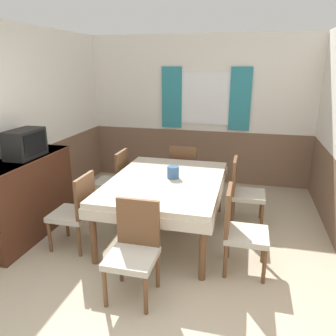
{
  "coord_description": "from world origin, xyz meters",
  "views": [
    {
      "loc": [
        0.9,
        -1.92,
        2.08
      ],
      "look_at": [
        -0.03,
        1.76,
        0.89
      ],
      "focal_mm": 35.0,
      "sensor_mm": 36.0,
      "label": 1
    }
  ],
  "objects_px": {
    "chair_right_near": "(240,228)",
    "tv": "(25,144)",
    "chair_left_far": "(114,179)",
    "vase": "(173,172)",
    "chair_head_window": "(184,171)",
    "chair_head_near": "(134,247)",
    "chair_left_near": "(76,210)",
    "sideboard": "(26,197)",
    "chair_right_far": "(243,190)",
    "dining_table": "(166,187)"
  },
  "relations": [
    {
      "from": "tv",
      "to": "chair_left_far",
      "type": "bearing_deg",
      "value": 52.71
    },
    {
      "from": "sideboard",
      "to": "chair_left_near",
      "type": "bearing_deg",
      "value": -8.98
    },
    {
      "from": "chair_head_window",
      "to": "chair_left_near",
      "type": "xyz_separation_m",
      "value": [
        -0.93,
        -1.74,
        0.0
      ]
    },
    {
      "from": "chair_head_window",
      "to": "tv",
      "type": "bearing_deg",
      "value": -136.64
    },
    {
      "from": "chair_head_near",
      "to": "vase",
      "type": "xyz_separation_m",
      "value": [
        0.07,
        1.26,
        0.33
      ]
    },
    {
      "from": "dining_table",
      "to": "sideboard",
      "type": "xyz_separation_m",
      "value": [
        -1.69,
        -0.44,
        -0.12
      ]
    },
    {
      "from": "chair_right_far",
      "to": "tv",
      "type": "xyz_separation_m",
      "value": [
        -2.58,
        -0.94,
        0.71
      ]
    },
    {
      "from": "chair_head_near",
      "to": "tv",
      "type": "relative_size",
      "value": 1.83
    },
    {
      "from": "chair_left_far",
      "to": "chair_head_window",
      "type": "height_order",
      "value": "same"
    },
    {
      "from": "chair_left_near",
      "to": "chair_right_near",
      "type": "xyz_separation_m",
      "value": [
        1.87,
        0.0,
        0.0
      ]
    },
    {
      "from": "chair_left_far",
      "to": "tv",
      "type": "bearing_deg",
      "value": 142.71
    },
    {
      "from": "tv",
      "to": "vase",
      "type": "bearing_deg",
      "value": 14.78
    },
    {
      "from": "chair_left_near",
      "to": "chair_right_near",
      "type": "height_order",
      "value": "same"
    },
    {
      "from": "chair_left_far",
      "to": "vase",
      "type": "distance_m",
      "value": 1.17
    },
    {
      "from": "chair_head_window",
      "to": "chair_right_near",
      "type": "height_order",
      "value": "same"
    },
    {
      "from": "chair_right_far",
      "to": "chair_left_near",
      "type": "bearing_deg",
      "value": -58.89
    },
    {
      "from": "chair_head_near",
      "to": "chair_right_near",
      "type": "relative_size",
      "value": 1.0
    },
    {
      "from": "tv",
      "to": "vase",
      "type": "height_order",
      "value": "tv"
    },
    {
      "from": "chair_left_far",
      "to": "vase",
      "type": "height_order",
      "value": "chair_left_far"
    },
    {
      "from": "chair_right_far",
      "to": "sideboard",
      "type": "bearing_deg",
      "value": -68.95
    },
    {
      "from": "chair_right_near",
      "to": "chair_right_far",
      "type": "distance_m",
      "value": 1.13
    },
    {
      "from": "chair_left_far",
      "to": "chair_head_near",
      "type": "distance_m",
      "value": 1.98
    },
    {
      "from": "chair_head_near",
      "to": "chair_right_near",
      "type": "bearing_deg",
      "value": -146.53
    },
    {
      "from": "chair_left_near",
      "to": "chair_right_far",
      "type": "xyz_separation_m",
      "value": [
        1.87,
        1.13,
        0.0
      ]
    },
    {
      "from": "chair_left_near",
      "to": "chair_right_near",
      "type": "relative_size",
      "value": 1.0
    },
    {
      "from": "sideboard",
      "to": "tv",
      "type": "relative_size",
      "value": 2.95
    },
    {
      "from": "sideboard",
      "to": "chair_right_near",
      "type": "bearing_deg",
      "value": -2.6
    },
    {
      "from": "dining_table",
      "to": "chair_head_window",
      "type": "xyz_separation_m",
      "value": [
        0.0,
        1.18,
        -0.16
      ]
    },
    {
      "from": "chair_right_near",
      "to": "tv",
      "type": "relative_size",
      "value": 1.83
    },
    {
      "from": "chair_head_window",
      "to": "tv",
      "type": "relative_size",
      "value": 1.83
    },
    {
      "from": "chair_head_near",
      "to": "chair_left_far",
      "type": "bearing_deg",
      "value": -61.84
    },
    {
      "from": "chair_left_far",
      "to": "chair_left_near",
      "type": "distance_m",
      "value": 1.13
    },
    {
      "from": "chair_left_far",
      "to": "sideboard",
      "type": "xyz_separation_m",
      "value": [
        -0.75,
        -1.01,
        0.04
      ]
    },
    {
      "from": "chair_head_near",
      "to": "chair_left_near",
      "type": "height_order",
      "value": "same"
    },
    {
      "from": "chair_head_window",
      "to": "vase",
      "type": "xyz_separation_m",
      "value": [
        0.07,
        -1.1,
        0.33
      ]
    },
    {
      "from": "chair_right_near",
      "to": "tv",
      "type": "distance_m",
      "value": 2.69
    },
    {
      "from": "dining_table",
      "to": "sideboard",
      "type": "relative_size",
      "value": 1.27
    },
    {
      "from": "chair_right_near",
      "to": "chair_right_far",
      "type": "height_order",
      "value": "same"
    },
    {
      "from": "chair_left_far",
      "to": "tv",
      "type": "distance_m",
      "value": 1.38
    },
    {
      "from": "chair_head_window",
      "to": "chair_head_near",
      "type": "distance_m",
      "value": 2.36
    },
    {
      "from": "tv",
      "to": "vase",
      "type": "distance_m",
      "value": 1.82
    },
    {
      "from": "chair_left_far",
      "to": "chair_right_near",
      "type": "relative_size",
      "value": 1.0
    },
    {
      "from": "chair_head_near",
      "to": "chair_head_window",
      "type": "bearing_deg",
      "value": -90.0
    },
    {
      "from": "sideboard",
      "to": "tv",
      "type": "height_order",
      "value": "tv"
    },
    {
      "from": "chair_head_near",
      "to": "sideboard",
      "type": "distance_m",
      "value": 1.84
    },
    {
      "from": "chair_head_window",
      "to": "chair_right_near",
      "type": "bearing_deg",
      "value": -61.84
    },
    {
      "from": "dining_table",
      "to": "chair_left_near",
      "type": "xyz_separation_m",
      "value": [
        -0.93,
        -0.56,
        -0.16
      ]
    },
    {
      "from": "sideboard",
      "to": "vase",
      "type": "xyz_separation_m",
      "value": [
        1.76,
        0.52,
        0.3
      ]
    },
    {
      "from": "chair_left_far",
      "to": "tv",
      "type": "xyz_separation_m",
      "value": [
        -0.72,
        -0.94,
        0.71
      ]
    },
    {
      "from": "chair_head_window",
      "to": "chair_head_near",
      "type": "bearing_deg",
      "value": -90.0
    }
  ]
}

